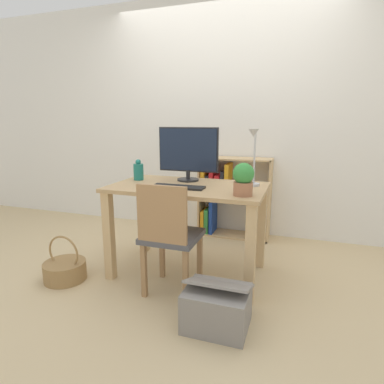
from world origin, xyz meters
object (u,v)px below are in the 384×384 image
Objects in this scene: monitor at (188,152)px; basket at (65,269)px; chair at (169,234)px; potted_plant at (243,179)px; desk_lamp at (254,152)px; storage_box at (217,307)px; bookshelf at (223,195)px; vase at (138,171)px; keyboard at (178,187)px.

monitor is 1.41m from basket.
potted_plant is at bearing 10.08° from chair.
chair reaches higher than basket.
storage_box is (-0.08, -0.76, -0.90)m from desk_lamp.
monitor reaches higher than storage_box.
basket is (-0.96, -1.47, -0.37)m from bookshelf.
chair is 0.61m from storage_box.
potted_plant is at bearing 9.89° from basket.
chair is 0.97× the size of bookshelf.
bookshelf is 2.34× the size of basket.
vase reaches higher than storage_box.
monitor is at bearing 14.29° from vase.
desk_lamp reaches higher than vase.
vase is 0.78m from chair.
chair is (0.03, -0.26, -0.30)m from keyboard.
keyboard is 0.47× the size of bookshelf.
potted_plant is (0.98, -0.31, 0.04)m from vase.
bookshelf is 1.74m from storage_box.
keyboard is at bearing -157.76° from desk_lamp.
vase is 0.21× the size of bookshelf.
potted_plant reaches higher than basket.
chair is 0.98m from basket.
monitor is at bearing -98.53° from bookshelf.
storage_box is (0.43, -0.27, -0.33)m from chair.
chair is 2.26× the size of basket.
desk_lamp reaches higher than chair.
keyboard is at bearing -94.59° from bookshelf.
vase is at bearing 53.63° from basket.
basket is at bearing -170.11° from potted_plant.
keyboard is at bearing 21.39° from basket.
monitor is 1.29× the size of keyboard.
basket is (-0.41, -0.55, -0.75)m from vase.
vase is at bearing 155.05° from keyboard.
monitor is 0.71m from potted_plant.
storage_box is (-0.06, -0.44, -0.74)m from potted_plant.
storage_box is at bearing -77.44° from bookshelf.
keyboard is 1.10× the size of basket.
bookshelf is (-0.45, 0.91, -0.58)m from desk_lamp.
desk_lamp is at bearing 22.24° from keyboard.
chair is at bearing 4.93° from basket.
desk_lamp is 0.53× the size of chair.
storage_box is at bearing -49.05° from keyboard.
bookshelf is (0.55, 0.92, -0.38)m from vase.
keyboard is at bearing 169.60° from potted_plant.
vase is 1.14m from bookshelf.
desk_lamp reaches higher than storage_box.
potted_plant reaches higher than vase.
vase is 1.02m from desk_lamp.
potted_plant reaches higher than keyboard.
bookshelf is at bearing 79.13° from chair.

